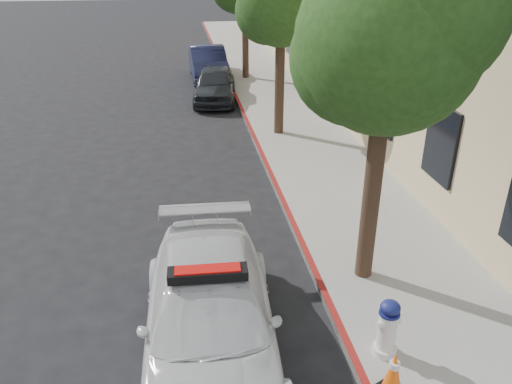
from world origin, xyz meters
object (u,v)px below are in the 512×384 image
object	(u,v)px
parked_car_mid	(215,84)
parked_car_far	(208,63)
traffic_cone	(393,372)
police_car	(210,317)
fire_hydrant	(387,328)

from	to	relation	value
parked_car_mid	parked_car_far	world-z (taller)	parked_car_far
parked_car_mid	traffic_cone	distance (m)	15.30
parked_car_mid	parked_car_far	size ratio (longest dim) A/B	0.88
parked_car_mid	parked_car_far	xyz separation A→B (m)	(0.00, 3.83, 0.07)
police_car	traffic_cone	bearing A→B (deg)	-24.93
police_car	parked_car_far	size ratio (longest dim) A/B	1.07
parked_car_mid	traffic_cone	world-z (taller)	parked_car_mid
parked_car_mid	parked_car_far	bearing A→B (deg)	96.83
parked_car_far	fire_hydrant	size ratio (longest dim) A/B	4.92
traffic_cone	fire_hydrant	bearing A→B (deg)	75.58
police_car	parked_car_mid	world-z (taller)	police_car
fire_hydrant	traffic_cone	size ratio (longest dim) A/B	1.45
police_car	fire_hydrant	distance (m)	2.54
parked_car_far	fire_hydrant	world-z (taller)	parked_car_far
parked_car_mid	traffic_cone	size ratio (longest dim) A/B	6.23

